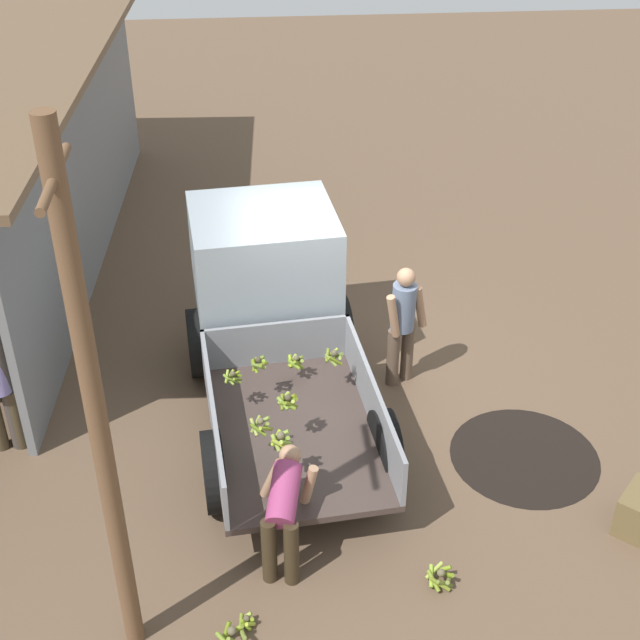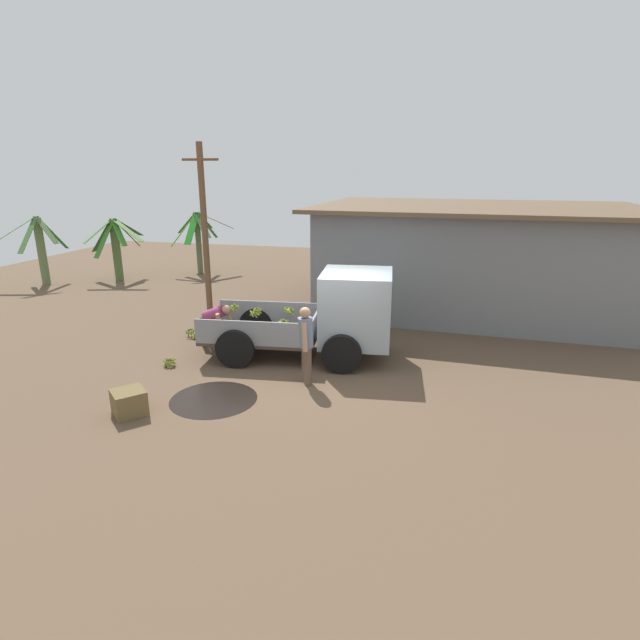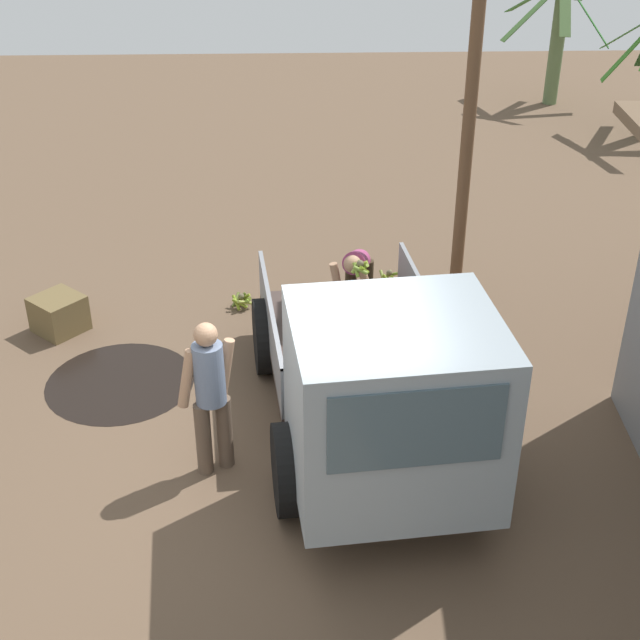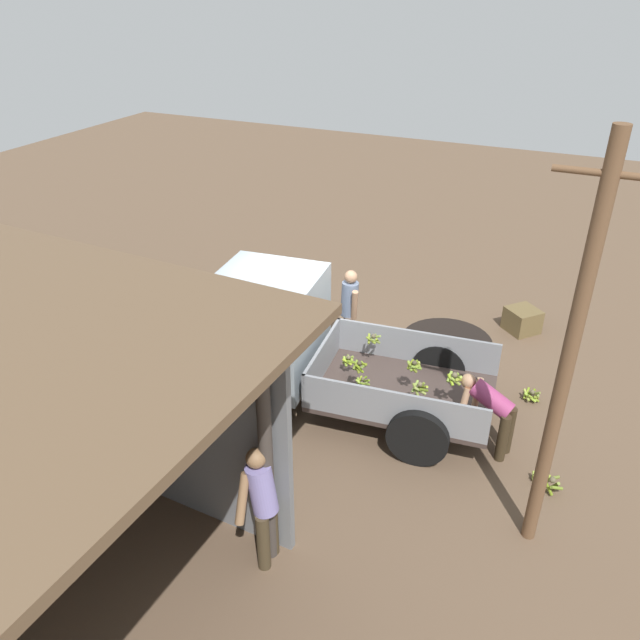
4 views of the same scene
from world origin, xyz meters
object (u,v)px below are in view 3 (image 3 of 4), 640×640
Objects in this scene: person_worker_loading at (357,273)px; wooden_crate_0 at (59,314)px; person_foreground_visitor at (210,391)px; cargo_truck at (384,394)px; banana_bunch_on_ground_1 at (242,300)px; banana_bunch_on_ground_0 at (381,287)px; banana_bunch_on_ground_2 at (389,277)px; utility_pole at (470,106)px.

person_worker_loading reaches higher than wooden_crate_0.
person_worker_loading is 2.05× the size of wooden_crate_0.
person_foreground_visitor is 3.35m from person_worker_loading.
cargo_truck is 15.57× the size of banana_bunch_on_ground_1.
banana_bunch_on_ground_0 is at bearing 101.57° from wooden_crate_0.
person_worker_loading is at bearing -28.39° from banana_bunch_on_ground_2.
banana_bunch_on_ground_1 is (-0.46, -1.52, -0.62)m from person_worker_loading.
cargo_truck is 5.12m from wooden_crate_0.
cargo_truck is at bearing 12.54° from person_worker_loading.
banana_bunch_on_ground_1 reaches higher than banana_bunch_on_ground_0.
cargo_truck is 3.33m from person_worker_loading.
utility_pole is 29.89× the size of banana_bunch_on_ground_0.
utility_pole reaches higher than banana_bunch_on_ground_2.
banana_bunch_on_ground_0 is at bearing 168.57° from cargo_truck.
banana_bunch_on_ground_1 is (0.38, -2.97, -2.53)m from utility_pole.
person_worker_loading is at bearing 174.32° from cargo_truck.
cargo_truck is 4.26m from banana_bunch_on_ground_0.
banana_bunch_on_ground_0 is 0.57× the size of banana_bunch_on_ground_2.
banana_bunch_on_ground_2 is (-3.91, 2.19, -0.79)m from person_foreground_visitor.
person_foreground_visitor is at bearing -2.25° from banana_bunch_on_ground_1.
wooden_crate_0 is (0.87, -4.26, 0.15)m from banana_bunch_on_ground_0.
cargo_truck reaches higher than banana_bunch_on_ground_1.
person_foreground_visitor is 1.46× the size of person_worker_loading.
banana_bunch_on_ground_0 is (0.03, -1.05, -2.56)m from utility_pole.
banana_bunch_on_ground_0 is (-4.11, 0.39, -1.05)m from cargo_truck.
utility_pole is (-4.14, 1.44, 1.51)m from cargo_truck.
cargo_truck is at bearing 22.20° from banana_bunch_on_ground_1.
banana_bunch_on_ground_0 is 0.30× the size of wooden_crate_0.
cargo_truck reaches higher than wooden_crate_0.
utility_pole is 9.02× the size of wooden_crate_0.
person_foreground_visitor reaches higher than banana_bunch_on_ground_0.
banana_bunch_on_ground_0 is at bearing -57.14° from person_foreground_visitor.
banana_bunch_on_ground_2 is at bearing -100.39° from utility_pole.
banana_bunch_on_ground_0 is (-3.71, 2.06, -0.86)m from person_foreground_visitor.
wooden_crate_0 is at bearing -77.29° from banana_bunch_on_ground_1.
person_worker_loading is (-3.30, -0.02, -0.41)m from cargo_truck.
person_foreground_visitor is 9.89× the size of banana_bunch_on_ground_0.
utility_pole is at bearing 132.04° from person_worker_loading.
wooden_crate_0 is at bearing -80.34° from utility_pole.
person_worker_loading is (0.83, -1.46, -1.91)m from utility_pole.
cargo_truck is 4.45m from banana_bunch_on_ground_2.
cargo_truck is at bearing -131.39° from person_foreground_visitor.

